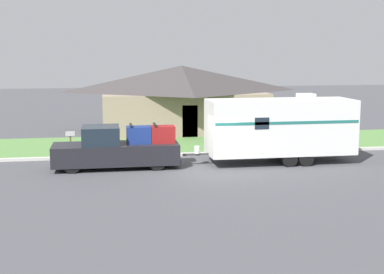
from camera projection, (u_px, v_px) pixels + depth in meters
name	position (u px, v px, depth m)	size (l,w,h in m)	color
ground_plane	(211.00, 170.00, 24.98)	(120.00, 120.00, 0.00)	#47474C
curb_strip	(197.00, 154.00, 28.63)	(80.00, 0.30, 0.14)	beige
lawn_strip	(187.00, 144.00, 32.19)	(80.00, 7.00, 0.03)	#568442
house_across_street	(182.00, 97.00, 37.86)	(11.98, 8.21, 4.53)	gray
pickup_truck	(117.00, 149.00, 25.35)	(6.04, 1.98, 2.09)	black
travel_trailer	(280.00, 127.00, 26.51)	(8.51, 2.45, 3.44)	black
mailbox	(70.00, 137.00, 28.46)	(0.48, 0.20, 1.28)	brown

